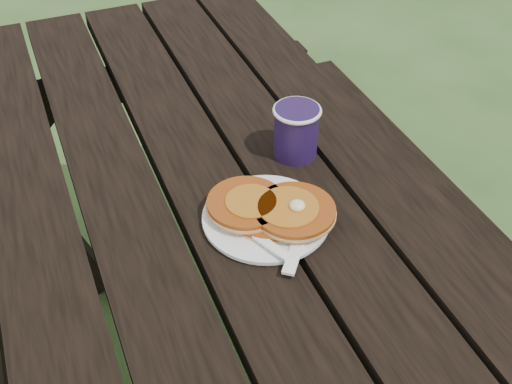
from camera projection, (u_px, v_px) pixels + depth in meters
name	position (u px, v px, depth m)	size (l,w,h in m)	color
picnic_table	(234.00, 359.00, 1.32)	(1.36, 1.80, 0.75)	black
plate	(266.00, 218.00, 1.07)	(0.21, 0.21, 0.01)	white
pancake_stack	(272.00, 209.00, 1.06)	(0.20, 0.18, 0.04)	#A04612
knife	(301.00, 234.00, 1.03)	(0.02, 0.18, 0.01)	white
fork	(263.00, 240.00, 1.01)	(0.03, 0.16, 0.01)	white
coffee_cup	(296.00, 129.00, 1.18)	(0.09, 0.09, 0.10)	#22113C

